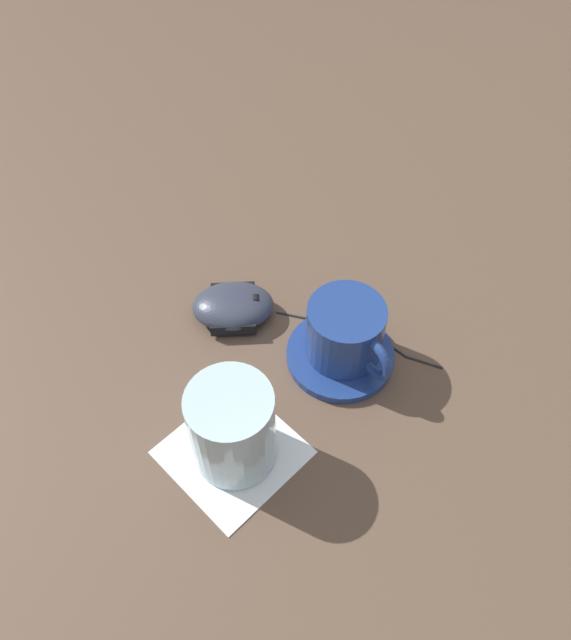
% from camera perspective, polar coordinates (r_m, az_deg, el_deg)
% --- Properties ---
extents(ground_plane, '(3.00, 3.00, 0.00)m').
position_cam_1_polar(ground_plane, '(0.69, 3.78, -5.38)').
color(ground_plane, brown).
extents(saucer, '(0.12, 0.12, 0.01)m').
position_cam_1_polar(saucer, '(0.70, 5.01, -3.21)').
color(saucer, navy).
rests_on(saucer, ground).
extents(coffee_cup, '(0.08, 0.11, 0.07)m').
position_cam_1_polar(coffee_cup, '(0.67, 5.58, -1.09)').
color(coffee_cup, navy).
rests_on(coffee_cup, saucer).
extents(computer_mouse, '(0.11, 0.09, 0.03)m').
position_cam_1_polar(computer_mouse, '(0.73, -4.81, 1.29)').
color(computer_mouse, '#2D3342').
rests_on(computer_mouse, ground).
extents(mouse_cable, '(0.15, 0.13, 0.00)m').
position_cam_1_polar(mouse_cable, '(0.73, 6.69, -1.40)').
color(mouse_cable, black).
rests_on(mouse_cable, ground).
extents(napkin_under_glass, '(0.16, 0.16, 0.00)m').
position_cam_1_polar(napkin_under_glass, '(0.65, -4.84, -11.94)').
color(napkin_under_glass, white).
rests_on(napkin_under_glass, ground).
extents(drinking_glass, '(0.08, 0.08, 0.10)m').
position_cam_1_polar(drinking_glass, '(0.60, -4.89, -9.79)').
color(drinking_glass, silver).
rests_on(drinking_glass, napkin_under_glass).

